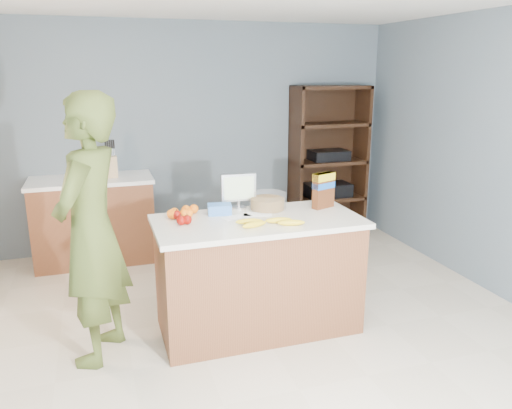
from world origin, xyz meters
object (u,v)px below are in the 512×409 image
object	(u,v)px
cereal_box	(324,188)
tv	(239,189)
shelving_unit	(326,164)
counter_peninsula	(258,279)
person	(91,231)

from	to	relation	value
cereal_box	tv	bearing A→B (deg)	163.21
shelving_unit	tv	distance (m)	2.35
counter_peninsula	shelving_unit	size ratio (longest dim) A/B	0.87
shelving_unit	cereal_box	world-z (taller)	shelving_unit
counter_peninsula	person	size ratio (longest dim) A/B	0.84
counter_peninsula	person	distance (m)	1.30
tv	shelving_unit	bearing A→B (deg)	46.87
person	tv	xyz separation A→B (m)	(1.14, 0.36, 0.13)
tv	counter_peninsula	bearing A→B (deg)	-80.83
counter_peninsula	shelving_unit	xyz separation A→B (m)	(1.55, 2.05, 0.45)
shelving_unit	person	distance (m)	3.44
tv	cereal_box	xyz separation A→B (m)	(0.65, -0.20, 0.01)
counter_peninsula	person	world-z (taller)	person
shelving_unit	person	bearing A→B (deg)	-142.93
counter_peninsula	tv	bearing A→B (deg)	99.17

